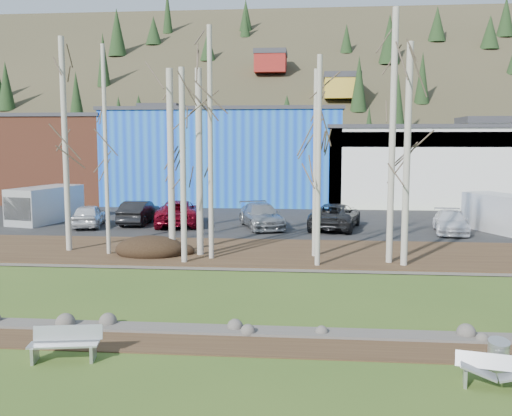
# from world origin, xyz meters

# --- Properties ---
(ground) EXTENTS (200.00, 200.00, 0.00)m
(ground) POSITION_xyz_m (0.00, 0.00, 0.00)
(ground) COLOR #39531C
(ground) RESTS_ON ground
(dirt_strip) EXTENTS (80.00, 1.80, 0.03)m
(dirt_strip) POSITION_xyz_m (0.00, 2.10, 0.01)
(dirt_strip) COLOR #382616
(dirt_strip) RESTS_ON ground
(near_bank_rocks) EXTENTS (80.00, 0.80, 0.50)m
(near_bank_rocks) POSITION_xyz_m (0.00, 3.10, 0.00)
(near_bank_rocks) COLOR #47423D
(near_bank_rocks) RESTS_ON ground
(river) EXTENTS (80.00, 8.00, 0.90)m
(river) POSITION_xyz_m (0.00, 7.20, 0.00)
(river) COLOR black
(river) RESTS_ON ground
(far_bank_rocks) EXTENTS (80.00, 0.80, 0.46)m
(far_bank_rocks) POSITION_xyz_m (0.00, 11.30, 0.00)
(far_bank_rocks) COLOR #47423D
(far_bank_rocks) RESTS_ON ground
(far_bank) EXTENTS (80.00, 7.00, 0.15)m
(far_bank) POSITION_xyz_m (0.00, 14.50, 0.07)
(far_bank) COLOR #382616
(far_bank) RESTS_ON ground
(parking_lot) EXTENTS (80.00, 14.00, 0.14)m
(parking_lot) POSITION_xyz_m (0.00, 25.00, 0.07)
(parking_lot) COLOR black
(parking_lot) RESTS_ON ground
(building_brick) EXTENTS (16.32, 12.24, 7.80)m
(building_brick) POSITION_xyz_m (-24.00, 39.00, 3.91)
(building_brick) COLOR brown
(building_brick) RESTS_ON ground
(building_blue) EXTENTS (20.40, 12.24, 8.30)m
(building_blue) POSITION_xyz_m (-6.00, 39.00, 4.16)
(building_blue) COLOR blue
(building_blue) RESTS_ON ground
(building_white) EXTENTS (18.36, 12.24, 6.80)m
(building_white) POSITION_xyz_m (12.00, 38.98, 3.41)
(building_white) COLOR silver
(building_white) RESTS_ON ground
(hillside) EXTENTS (160.00, 72.00, 35.00)m
(hillside) POSITION_xyz_m (0.00, 84.00, 17.50)
(hillside) COLOR #363421
(hillside) RESTS_ON ground
(bench_intact) EXTENTS (1.79, 0.81, 0.87)m
(bench_intact) POSITION_xyz_m (-4.70, 0.62, 0.43)
(bench_intact) COLOR silver
(bench_intact) RESTS_ON ground
(bench_damaged) EXTENTS (1.71, 0.86, 0.73)m
(bench_damaged) POSITION_xyz_m (5.67, -0.04, 0.37)
(bench_damaged) COLOR silver
(bench_damaged) RESTS_ON ground
(litter_bin) EXTENTS (0.49, 0.49, 0.83)m
(litter_bin) POSITION_xyz_m (5.89, 0.54, 0.42)
(litter_bin) COLOR silver
(litter_bin) RESTS_ON ground
(dirt_mound) EXTENTS (3.34, 2.36, 0.66)m
(dirt_mound) POSITION_xyz_m (-6.08, 13.29, 0.48)
(dirt_mound) COLOR black
(dirt_mound) RESTS_ON far_bank
(birch_0) EXTENTS (0.27, 0.27, 10.30)m
(birch_0) POSITION_xyz_m (-10.37, 13.96, 5.30)
(birch_0) COLOR beige
(birch_0) RESTS_ON far_bank
(birch_1) EXTENTS (0.19, 0.19, 9.80)m
(birch_1) POSITION_xyz_m (-8.11, 13.30, 5.05)
(birch_1) COLOR beige
(birch_1) RESTS_ON far_bank
(birch_2) EXTENTS (0.31, 0.31, 8.69)m
(birch_2) POSITION_xyz_m (-5.04, 13.48, 4.49)
(birch_2) COLOR beige
(birch_2) RESTS_ON far_bank
(birch_3) EXTENTS (0.22, 0.22, 10.44)m
(birch_3) POSITION_xyz_m (-3.03, 12.71, 5.37)
(birch_3) COLOR beige
(birch_3) RESTS_ON far_bank
(birch_4) EXTENTS (0.26, 0.26, 8.53)m
(birch_4) POSITION_xyz_m (-4.10, 11.81, 4.41)
(birch_4) COLOR beige
(birch_4) RESTS_ON far_bank
(birch_5) EXTENTS (0.23, 0.23, 8.61)m
(birch_5) POSITION_xyz_m (1.71, 13.69, 4.46)
(birch_5) COLOR beige
(birch_5) RESTS_ON far_bank
(birch_6) EXTENTS (0.22, 0.22, 8.95)m
(birch_6) POSITION_xyz_m (1.81, 11.67, 4.63)
(birch_6) COLOR beige
(birch_6) RESTS_ON far_bank
(birch_7) EXTENTS (0.28, 0.28, 11.01)m
(birch_7) POSITION_xyz_m (5.00, 12.56, 5.65)
(birch_7) COLOR beige
(birch_7) RESTS_ON far_bank
(birch_8) EXTENTS (0.29, 0.29, 9.49)m
(birch_8) POSITION_xyz_m (5.56, 12.03, 4.89)
(birch_8) COLOR beige
(birch_8) RESTS_ON far_bank
(birch_10) EXTENTS (0.31, 0.31, 8.69)m
(birch_10) POSITION_xyz_m (-3.69, 13.48, 4.49)
(birch_10) COLOR beige
(birch_10) RESTS_ON far_bank
(car_0) EXTENTS (2.54, 4.46, 1.43)m
(car_0) POSITION_xyz_m (-12.33, 21.49, 0.86)
(car_0) COLOR silver
(car_0) RESTS_ON parking_lot
(car_1) EXTENTS (1.62, 4.61, 1.52)m
(car_1) POSITION_xyz_m (-9.56, 23.00, 0.90)
(car_1) COLOR black
(car_1) RESTS_ON parking_lot
(car_2) EXTENTS (3.55, 6.07, 1.59)m
(car_2) POSITION_xyz_m (-6.92, 22.82, 0.93)
(car_2) COLOR maroon
(car_2) RESTS_ON parking_lot
(car_3) EXTENTS (3.60, 5.55, 1.49)m
(car_3) POSITION_xyz_m (-1.51, 22.10, 0.89)
(car_3) COLOR gray
(car_3) RESTS_ON parking_lot
(car_4) EXTENTS (3.64, 6.01, 1.56)m
(car_4) POSITION_xyz_m (3.05, 22.16, 0.92)
(car_4) COLOR #272729
(car_4) RESTS_ON parking_lot
(car_5) EXTENTS (2.36, 4.63, 1.29)m
(car_5) POSITION_xyz_m (9.72, 21.19, 0.78)
(car_5) COLOR white
(car_5) RESTS_ON parking_lot
(van_white) EXTENTS (3.93, 5.45, 2.20)m
(van_white) POSITION_xyz_m (12.99, 21.61, 1.24)
(van_white) COLOR silver
(van_white) RESTS_ON parking_lot
(van_grey) EXTENTS (3.40, 5.70, 2.33)m
(van_grey) POSITION_xyz_m (-16.04, 23.10, 1.31)
(van_grey) COLOR #B2B5B7
(van_grey) RESTS_ON parking_lot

